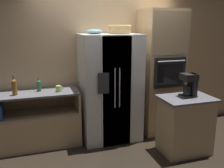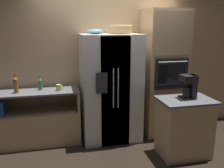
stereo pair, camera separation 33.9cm
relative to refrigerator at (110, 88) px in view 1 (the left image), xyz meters
The scene contains 12 objects.
ground_plane 0.92m from the refrigerator, 82.66° to the right, with size 20.00×20.00×0.00m, color black.
wall_back 0.63m from the refrigerator, 88.67° to the left, with size 12.00×0.06×2.80m.
counter_left 1.47m from the refrigerator, behind, with size 1.56×0.56×0.92m.
refrigerator is the anchor object (origin of this frame).
wall_oven 1.01m from the refrigerator, ahead, with size 0.72×0.68×2.24m.
island_counter 1.36m from the refrigerator, 41.40° to the right, with size 0.80×0.57×0.90m.
wicker_basket 1.01m from the refrigerator, ahead, with size 0.38×0.38×0.14m.
fruit_bowl 0.99m from the refrigerator, 160.25° to the left, with size 0.27×0.27×0.08m.
bottle_tall 1.18m from the refrigerator, behind, with size 0.07×0.07×0.22m.
bottle_short 1.54m from the refrigerator, behind, with size 0.08×0.08×0.31m.
mug 0.87m from the refrigerator, behind, with size 0.12×0.09×0.10m.
coffee_maker 1.31m from the refrigerator, 38.35° to the right, with size 0.22×0.20×0.36m.
Camera 1 is at (-1.24, -3.89, 1.99)m, focal length 40.00 mm.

